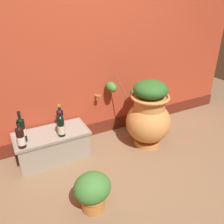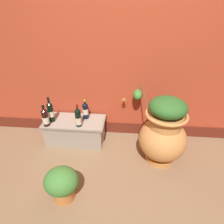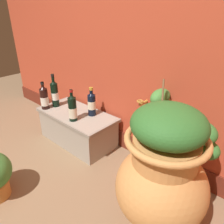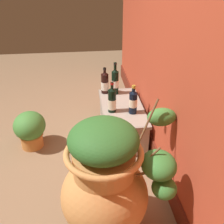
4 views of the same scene
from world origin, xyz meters
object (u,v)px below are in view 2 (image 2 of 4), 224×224
object	(u,v)px
wine_bottle_middle	(51,112)
potted_shrub	(62,183)
terracotta_urn	(163,131)
wine_bottle_left	(85,110)
wine_bottle_back	(45,117)
wine_bottle_right	(78,118)

from	to	relation	value
wine_bottle_middle	potted_shrub	xyz separation A→B (m)	(0.41, -0.86, -0.27)
wine_bottle_middle	terracotta_urn	bearing A→B (deg)	-9.12
wine_bottle_left	wine_bottle_middle	bearing A→B (deg)	-165.43
wine_bottle_left	wine_bottle_middle	distance (m)	0.45
wine_bottle_back	wine_bottle_left	bearing A→B (deg)	25.18
terracotta_urn	potted_shrub	xyz separation A→B (m)	(-1.01, -0.63, -0.21)
wine_bottle_left	wine_bottle_back	distance (m)	0.52
wine_bottle_back	potted_shrub	world-z (taller)	wine_bottle_back
wine_bottle_middle	wine_bottle_back	bearing A→B (deg)	-106.53
wine_bottle_right	wine_bottle_back	world-z (taller)	wine_bottle_right
wine_bottle_middle	wine_bottle_left	bearing A→B (deg)	14.57
wine_bottle_left	wine_bottle_right	size ratio (longest dim) A/B	0.93
wine_bottle_left	wine_bottle_middle	size ratio (longest dim) A/B	0.81
wine_bottle_middle	wine_bottle_right	distance (m)	0.40
wine_bottle_middle	potted_shrub	size ratio (longest dim) A/B	0.95
wine_bottle_middle	wine_bottle_right	xyz separation A→B (m)	(0.39, -0.08, -0.02)
potted_shrub	wine_bottle_left	bearing A→B (deg)	88.33
potted_shrub	wine_bottle_middle	bearing A→B (deg)	115.32
terracotta_urn	wine_bottle_left	world-z (taller)	terracotta_urn
terracotta_urn	wine_bottle_left	size ratio (longest dim) A/B	3.00
wine_bottle_middle	wine_bottle_back	size ratio (longest dim) A/B	1.22
wine_bottle_left	potted_shrub	size ratio (longest dim) A/B	0.77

